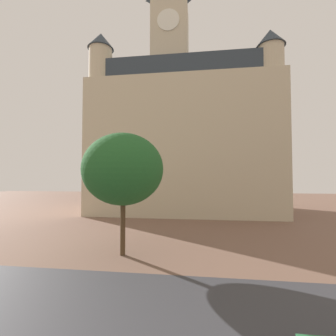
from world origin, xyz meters
The scene contains 4 objects.
ground_plane centered at (0.00, 10.00, 0.00)m, with size 120.00×120.00×0.00m, color brown.
street_asphalt_strip centered at (0.00, 7.47, 0.00)m, with size 120.00×8.50×0.00m, color #38383D.
landmark_building centered at (-0.51, 32.86, 10.11)m, with size 23.33×13.98×33.20m.
tree_curb_far centered at (-2.78, 14.11, 5.06)m, with size 4.79×4.79×7.23m.
Camera 1 is at (1.69, 0.71, 4.60)m, focal length 24.89 mm.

